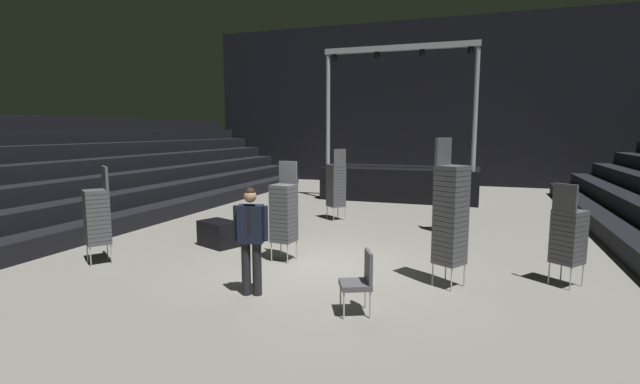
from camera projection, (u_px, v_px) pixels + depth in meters
name	position (u px, v px, depth m)	size (l,w,h in m)	color
ground_plane	(321.00, 267.00, 9.28)	(22.00, 30.00, 0.10)	gray
arena_end_wall	(421.00, 103.00, 22.77)	(22.00, 0.30, 8.00)	black
bleacher_bank_left	(48.00, 170.00, 12.74)	(5.25, 24.00, 3.15)	black
stage_riser	(401.00, 181.00, 18.05)	(5.87, 2.53, 5.70)	black
man_with_tie	(251.00, 235.00, 7.42)	(0.57, 0.33, 1.78)	black
chair_stack_front_left	(451.00, 213.00, 7.81)	(0.60, 0.60, 2.56)	#B2B5BA
chair_stack_front_right	(568.00, 235.00, 7.89)	(0.62, 0.62, 1.79)	#B2B5BA
chair_stack_mid_left	(284.00, 212.00, 9.43)	(0.49, 0.49, 2.05)	#B2B5BA
chair_stack_mid_right	(336.00, 184.00, 13.76)	(0.62, 0.62, 2.14)	#B2B5BA
chair_stack_mid_centre	(449.00, 195.00, 12.04)	(0.57, 0.57, 1.96)	#B2B5BA
chair_stack_rear_left	(97.00, 215.00, 9.24)	(0.61, 0.61, 1.96)	#B2B5BA
equipment_road_case	(219.00, 234.00, 10.70)	(0.90, 0.60, 0.59)	black
loose_chair_near_man	(360.00, 279.00, 6.72)	(0.58, 0.58, 0.95)	#B2B5BA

